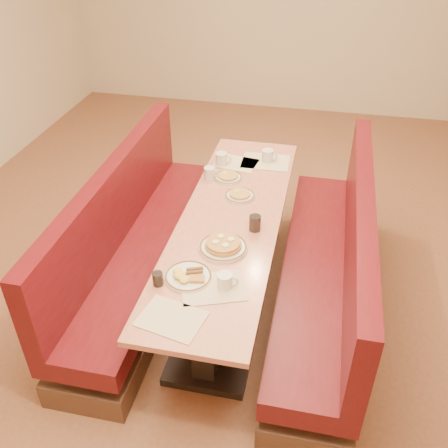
% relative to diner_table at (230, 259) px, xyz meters
% --- Properties ---
extents(ground, '(8.00, 8.00, 0.00)m').
position_rel_diner_table_xyz_m(ground, '(0.00, 0.00, -0.37)').
color(ground, '#9E6647').
rests_on(ground, ground).
extents(room_envelope, '(6.04, 8.04, 2.82)m').
position_rel_diner_table_xyz_m(room_envelope, '(0.00, 0.00, 1.56)').
color(room_envelope, beige).
rests_on(room_envelope, ground).
extents(diner_table, '(0.70, 2.50, 0.75)m').
position_rel_diner_table_xyz_m(diner_table, '(0.00, 0.00, 0.00)').
color(diner_table, black).
rests_on(diner_table, ground).
extents(booth_left, '(0.55, 2.50, 1.05)m').
position_rel_diner_table_xyz_m(booth_left, '(-0.73, 0.00, -0.01)').
color(booth_left, '#4C3326').
rests_on(booth_left, ground).
extents(booth_right, '(0.55, 2.50, 1.05)m').
position_rel_diner_table_xyz_m(booth_right, '(0.73, 0.00, -0.01)').
color(booth_right, '#4C3326').
rests_on(booth_right, ground).
extents(placemat_near_left, '(0.40, 0.33, 0.00)m').
position_rel_diner_table_xyz_m(placemat_near_left, '(-0.12, -1.03, 0.38)').
color(placemat_near_left, beige).
rests_on(placemat_near_left, diner_table).
extents(placemat_near_right, '(0.44, 0.39, 0.00)m').
position_rel_diner_table_xyz_m(placemat_near_right, '(0.04, -0.74, 0.38)').
color(placemat_near_right, beige).
rests_on(placemat_near_right, diner_table).
extents(placemat_far_left, '(0.38, 0.31, 0.00)m').
position_rel_diner_table_xyz_m(placemat_far_left, '(-0.12, 0.81, 0.38)').
color(placemat_far_left, beige).
rests_on(placemat_far_left, diner_table).
extents(placemat_far_right, '(0.41, 0.31, 0.00)m').
position_rel_diner_table_xyz_m(placemat_far_right, '(0.12, 0.89, 0.38)').
color(placemat_far_right, beige).
rests_on(placemat_far_right, diner_table).
extents(pancake_plate, '(0.32, 0.32, 0.07)m').
position_rel_diner_table_xyz_m(pancake_plate, '(0.02, -0.36, 0.40)').
color(pancake_plate, silver).
rests_on(pancake_plate, diner_table).
extents(eggs_plate, '(0.29, 0.29, 0.06)m').
position_rel_diner_table_xyz_m(eggs_plate, '(-0.12, -0.69, 0.39)').
color(eggs_plate, silver).
rests_on(eggs_plate, diner_table).
extents(extra_plate_mid, '(0.23, 0.23, 0.05)m').
position_rel_diner_table_xyz_m(extra_plate_mid, '(0.01, 0.29, 0.39)').
color(extra_plate_mid, silver).
rests_on(extra_plate_mid, diner_table).
extents(extra_plate_far, '(0.23, 0.23, 0.05)m').
position_rel_diner_table_xyz_m(extra_plate_far, '(-0.13, 0.54, 0.39)').
color(extra_plate_far, silver).
rests_on(extra_plate_far, diner_table).
extents(coffee_mug_a, '(0.13, 0.09, 0.10)m').
position_rel_diner_table_xyz_m(coffee_mug_a, '(0.11, -0.72, 0.43)').
color(coffee_mug_a, silver).
rests_on(coffee_mug_a, diner_table).
extents(coffee_mug_b, '(0.12, 0.09, 0.09)m').
position_rel_diner_table_xyz_m(coffee_mug_b, '(-0.28, 0.52, 0.42)').
color(coffee_mug_b, silver).
rests_on(coffee_mug_b, diner_table).
extents(coffee_mug_c, '(0.13, 0.09, 0.10)m').
position_rel_diner_table_xyz_m(coffee_mug_c, '(0.14, 0.91, 0.43)').
color(coffee_mug_c, silver).
rests_on(coffee_mug_c, diner_table).
extents(coffee_mug_d, '(0.14, 0.10, 0.10)m').
position_rel_diner_table_xyz_m(coffee_mug_d, '(-0.23, 0.77, 0.43)').
color(coffee_mug_d, silver).
rests_on(coffee_mug_d, diner_table).
extents(soda_tumbler_near, '(0.06, 0.06, 0.09)m').
position_rel_diner_table_xyz_m(soda_tumbler_near, '(-0.28, -0.78, 0.42)').
color(soda_tumbler_near, black).
rests_on(soda_tumbler_near, diner_table).
extents(soda_tumbler_mid, '(0.08, 0.08, 0.11)m').
position_rel_diner_table_xyz_m(soda_tumbler_mid, '(0.19, -0.11, 0.43)').
color(soda_tumbler_mid, black).
rests_on(soda_tumbler_mid, diner_table).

